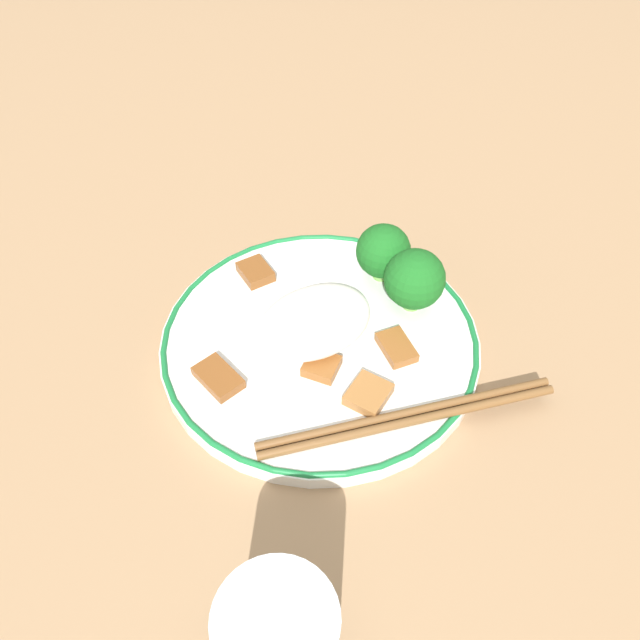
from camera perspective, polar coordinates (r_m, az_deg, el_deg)
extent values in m
plane|color=#9E7A56|center=(0.53, 0.00, -2.37)|extent=(3.00, 3.00, 0.00)
cylinder|color=white|center=(0.53, 0.00, -1.93)|extent=(0.27, 0.27, 0.01)
torus|color=#197238|center=(0.52, 0.00, -1.49)|extent=(0.26, 0.26, 0.01)
ellipsoid|color=white|center=(0.50, -0.41, -0.25)|extent=(0.10, 0.07, 0.04)
cylinder|color=#72AD4C|center=(0.55, 8.35, 1.77)|extent=(0.02, 0.02, 0.01)
sphere|color=#19601E|center=(0.53, 8.65, 3.73)|extent=(0.05, 0.05, 0.05)
cylinder|color=#72AD4C|center=(0.57, 5.63, 4.46)|extent=(0.02, 0.02, 0.01)
sphere|color=#19601E|center=(0.56, 5.81, 6.30)|extent=(0.05, 0.05, 0.05)
cube|color=brown|center=(0.57, -5.92, 4.41)|extent=(0.03, 0.03, 0.01)
cube|color=brown|center=(0.51, 7.01, -2.49)|extent=(0.03, 0.04, 0.01)
cube|color=#9E6633|center=(0.48, 4.42, -6.80)|extent=(0.04, 0.04, 0.01)
cube|color=brown|center=(0.49, -9.11, -5.53)|extent=(0.03, 0.04, 0.01)
cube|color=brown|center=(0.50, 0.14, -4.24)|extent=(0.04, 0.04, 0.01)
cylinder|color=brown|center=(0.47, 8.28, -9.17)|extent=(0.22, 0.07, 0.01)
cylinder|color=brown|center=(0.47, 7.95, -8.42)|extent=(0.22, 0.07, 0.01)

